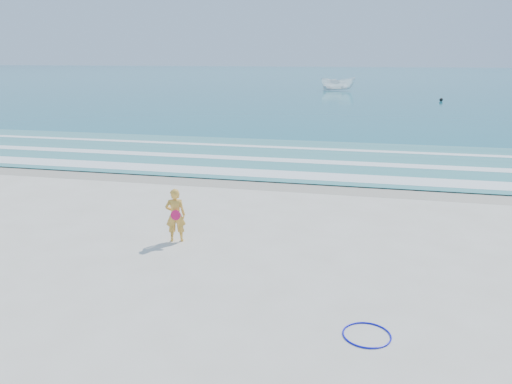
# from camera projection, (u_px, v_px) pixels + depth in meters

# --- Properties ---
(ground) EXTENTS (400.00, 400.00, 0.00)m
(ground) POSITION_uv_depth(u_px,v_px,m) (195.00, 279.00, 11.27)
(ground) COLOR silver
(ground) RESTS_ON ground
(wet_sand) EXTENTS (400.00, 2.40, 0.00)m
(wet_sand) POSITION_uv_depth(u_px,v_px,m) (272.00, 183.00, 19.73)
(wet_sand) COLOR #B2A893
(wet_sand) RESTS_ON ground
(ocean) EXTENTS (400.00, 190.00, 0.04)m
(ocean) POSITION_uv_depth(u_px,v_px,m) (356.00, 77.00, 109.91)
(ocean) COLOR #19727F
(ocean) RESTS_ON ground
(shallow) EXTENTS (400.00, 10.00, 0.01)m
(shallow) POSITION_uv_depth(u_px,v_px,m) (292.00, 157.00, 24.41)
(shallow) COLOR #59B7AD
(shallow) RESTS_ON ocean
(foam_near) EXTENTS (400.00, 1.40, 0.01)m
(foam_near) POSITION_uv_depth(u_px,v_px,m) (278.00, 174.00, 20.93)
(foam_near) COLOR white
(foam_near) RESTS_ON shallow
(foam_mid) EXTENTS (400.00, 0.90, 0.01)m
(foam_mid) POSITION_uv_depth(u_px,v_px,m) (289.00, 160.00, 23.66)
(foam_mid) COLOR white
(foam_mid) RESTS_ON shallow
(foam_far) EXTENTS (400.00, 0.60, 0.01)m
(foam_far) POSITION_uv_depth(u_px,v_px,m) (299.00, 148.00, 26.76)
(foam_far) COLOR white
(foam_far) RESTS_ON shallow
(hoop) EXTENTS (1.15, 1.15, 0.03)m
(hoop) POSITION_uv_depth(u_px,v_px,m) (367.00, 335.00, 9.00)
(hoop) COLOR #0B0DC7
(hoop) RESTS_ON ground
(boat) EXTENTS (5.03, 2.55, 1.86)m
(boat) POSITION_uv_depth(u_px,v_px,m) (338.00, 84.00, 69.25)
(boat) COLOR white
(boat) RESTS_ON ocean
(buoy) EXTENTS (0.38, 0.38, 0.38)m
(buoy) POSITION_uv_depth(u_px,v_px,m) (441.00, 100.00, 53.39)
(buoy) COLOR black
(buoy) RESTS_ON ocean
(woman) EXTENTS (0.62, 0.49, 1.48)m
(woman) POSITION_uv_depth(u_px,v_px,m) (175.00, 215.00, 13.39)
(woman) COLOR gold
(woman) RESTS_ON ground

